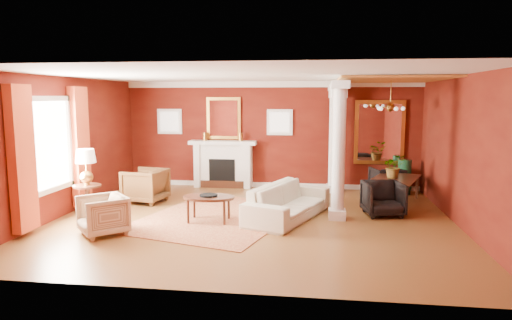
# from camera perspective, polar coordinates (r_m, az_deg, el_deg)

# --- Properties ---
(ground) EXTENTS (8.00, 8.00, 0.00)m
(ground) POSITION_cam_1_polar(r_m,az_deg,el_deg) (9.34, -0.40, -7.50)
(ground) COLOR brown
(ground) RESTS_ON ground
(room_shell) EXTENTS (8.04, 7.04, 2.92)m
(room_shell) POSITION_cam_1_polar(r_m,az_deg,el_deg) (9.02, -0.41, 4.96)
(room_shell) COLOR #601A0D
(room_shell) RESTS_ON ground
(fireplace) EXTENTS (1.85, 0.42, 1.29)m
(fireplace) POSITION_cam_1_polar(r_m,az_deg,el_deg) (12.64, -4.13, -0.49)
(fireplace) COLOR white
(fireplace) RESTS_ON ground
(overmantel_mirror) EXTENTS (0.95, 0.07, 1.15)m
(overmantel_mirror) POSITION_cam_1_polar(r_m,az_deg,el_deg) (12.65, -4.06, 5.23)
(overmantel_mirror) COLOR gold
(overmantel_mirror) RESTS_ON fireplace
(flank_window_left) EXTENTS (0.70, 0.07, 0.70)m
(flank_window_left) POSITION_cam_1_polar(r_m,az_deg,el_deg) (13.07, -10.74, 4.76)
(flank_window_left) COLOR white
(flank_window_left) RESTS_ON room_shell
(flank_window_right) EXTENTS (0.70, 0.07, 0.70)m
(flank_window_right) POSITION_cam_1_polar(r_m,az_deg,el_deg) (12.45, 2.98, 4.74)
(flank_window_right) COLOR white
(flank_window_right) RESTS_ON room_shell
(left_window) EXTENTS (0.21, 2.55, 2.60)m
(left_window) POSITION_cam_1_polar(r_m,az_deg,el_deg) (9.85, -24.00, 1.05)
(left_window) COLOR white
(left_window) RESTS_ON room_shell
(column_front) EXTENTS (0.36, 0.36, 2.80)m
(column_front) POSITION_cam_1_polar(r_m,az_deg,el_deg) (9.29, 10.30, 1.26)
(column_front) COLOR white
(column_front) RESTS_ON ground
(column_back) EXTENTS (0.36, 0.36, 2.80)m
(column_back) POSITION_cam_1_polar(r_m,az_deg,el_deg) (11.98, 9.73, 2.72)
(column_back) COLOR white
(column_back) RESTS_ON ground
(header_beam) EXTENTS (0.30, 3.20, 0.32)m
(header_beam) POSITION_cam_1_polar(r_m,az_deg,el_deg) (10.83, 10.07, 8.50)
(header_beam) COLOR white
(header_beam) RESTS_ON column_front
(amber_ceiling) EXTENTS (2.30, 3.40, 0.04)m
(amber_ceiling) POSITION_cam_1_polar(r_m,az_deg,el_deg) (10.80, 16.34, 9.64)
(amber_ceiling) COLOR #C5853A
(amber_ceiling) RESTS_ON room_shell
(dining_mirror) EXTENTS (1.30, 0.07, 1.70)m
(dining_mirror) POSITION_cam_1_polar(r_m,az_deg,el_deg) (12.52, 15.17, 3.34)
(dining_mirror) COLOR gold
(dining_mirror) RESTS_ON room_shell
(chandelier) EXTENTS (0.60, 0.62, 0.75)m
(chandelier) POSITION_cam_1_polar(r_m,az_deg,el_deg) (10.85, 16.43, 6.34)
(chandelier) COLOR #B18137
(chandelier) RESTS_ON room_shell
(crown_trim) EXTENTS (8.00, 0.08, 0.16)m
(crown_trim) POSITION_cam_1_polar(r_m,az_deg,el_deg) (12.45, 1.85, 9.44)
(crown_trim) COLOR white
(crown_trim) RESTS_ON room_shell
(base_trim) EXTENTS (8.00, 0.08, 0.12)m
(base_trim) POSITION_cam_1_polar(r_m,az_deg,el_deg) (12.68, 1.80, -3.13)
(base_trim) COLOR white
(base_trim) RESTS_ON ground
(rug) EXTENTS (3.62, 4.26, 0.01)m
(rug) POSITION_cam_1_polar(r_m,az_deg,el_deg) (9.59, -4.74, -7.08)
(rug) COLOR maroon
(rug) RESTS_ON ground
(sofa) EXTENTS (1.52, 2.48, 0.93)m
(sofa) POSITION_cam_1_polar(r_m,az_deg,el_deg) (9.39, 4.05, -4.50)
(sofa) COLOR #ECE4C6
(sofa) RESTS_ON ground
(armchair_leopard) EXTENTS (0.95, 0.99, 0.89)m
(armchair_leopard) POSITION_cam_1_polar(r_m,az_deg,el_deg) (11.09, -13.68, -2.92)
(armchair_leopard) COLOR black
(armchair_leopard) RESTS_ON ground
(armchair_stripe) EXTENTS (1.05, 1.05, 0.79)m
(armchair_stripe) POSITION_cam_1_polar(r_m,az_deg,el_deg) (8.74, -18.62, -6.33)
(armchair_stripe) COLOR tan
(armchair_stripe) RESTS_ON ground
(coffee_table) EXTENTS (1.03, 1.03, 0.52)m
(coffee_table) POSITION_cam_1_polar(r_m,az_deg,el_deg) (9.16, -5.94, -4.79)
(coffee_table) COLOR black
(coffee_table) RESTS_ON ground
(coffee_book) EXTENTS (0.15, 0.02, 0.20)m
(coffee_book) POSITION_cam_1_polar(r_m,az_deg,el_deg) (9.10, -6.14, -3.94)
(coffee_book) COLOR black
(coffee_book) RESTS_ON coffee_table
(side_table) EXTENTS (0.57, 0.57, 1.41)m
(side_table) POSITION_cam_1_polar(r_m,az_deg,el_deg) (10.09, -20.45, -1.39)
(side_table) COLOR black
(side_table) RESTS_ON ground
(dining_table) EXTENTS (1.15, 1.81, 0.95)m
(dining_table) POSITION_cam_1_polar(r_m,az_deg,el_deg) (11.14, 17.10, -2.84)
(dining_table) COLOR black
(dining_table) RESTS_ON ground
(dining_chair_near) EXTENTS (0.89, 0.85, 0.80)m
(dining_chair_near) POSITION_cam_1_polar(r_m,az_deg,el_deg) (9.97, 15.61, -4.46)
(dining_chair_near) COLOR black
(dining_chair_near) RESTS_ON ground
(dining_chair_far) EXTENTS (0.89, 0.86, 0.75)m
(dining_chair_far) POSITION_cam_1_polar(r_m,az_deg,el_deg) (12.24, 16.04, -2.32)
(dining_chair_far) COLOR black
(dining_chair_far) RESTS_ON ground
(green_urn) EXTENTS (0.38, 0.38, 0.91)m
(green_urn) POSITION_cam_1_polar(r_m,az_deg,el_deg) (12.31, 18.02, -2.44)
(green_urn) COLOR #144023
(green_urn) RESTS_ON ground
(potted_plant) EXTENTS (0.62, 0.66, 0.43)m
(potted_plant) POSITION_cam_1_polar(r_m,az_deg,el_deg) (11.08, 16.88, 0.73)
(potted_plant) COLOR #26591E
(potted_plant) RESTS_ON dining_table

